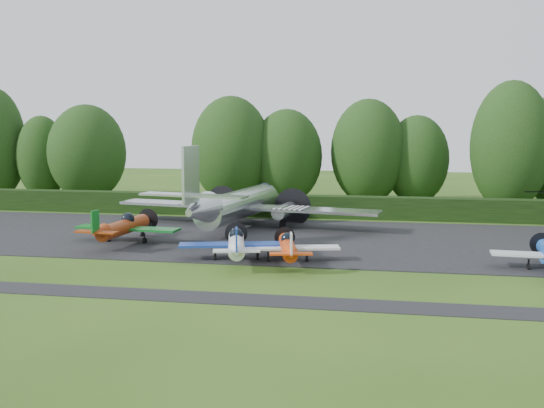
% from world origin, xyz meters
% --- Properties ---
extents(ground, '(160.00, 160.00, 0.00)m').
position_xyz_m(ground, '(0.00, 0.00, 0.00)').
color(ground, '#264814').
rests_on(ground, ground).
extents(apron, '(70.00, 18.00, 0.01)m').
position_xyz_m(apron, '(0.00, 10.00, 0.00)').
color(apron, black).
rests_on(apron, ground).
extents(taxiway_verge, '(70.00, 2.00, 0.00)m').
position_xyz_m(taxiway_verge, '(0.00, -6.00, 0.00)').
color(taxiway_verge, black).
rests_on(taxiway_verge, ground).
extents(hedgerow, '(90.00, 1.60, 2.00)m').
position_xyz_m(hedgerow, '(0.00, 21.00, 0.00)').
color(hedgerow, black).
rests_on(hedgerow, ground).
extents(transport_plane, '(22.48, 17.24, 7.20)m').
position_xyz_m(transport_plane, '(-4.34, 13.62, 2.01)').
color(transport_plane, silver).
rests_on(transport_plane, ground).
extents(light_plane_red, '(7.63, 8.02, 2.93)m').
position_xyz_m(light_plane_red, '(-10.89, 6.12, 1.22)').
color(light_plane_red, '#8F300D').
rests_on(light_plane_red, ground).
extents(light_plane_white, '(7.06, 7.43, 2.71)m').
position_xyz_m(light_plane_white, '(-1.78, 2.07, 1.13)').
color(light_plane_white, silver).
rests_on(light_plane_white, ground).
extents(light_plane_orange, '(6.39, 6.72, 2.46)m').
position_xyz_m(light_plane_orange, '(1.40, 2.12, 1.02)').
color(light_plane_orange, '#CF3C0C').
rests_on(light_plane_orange, ground).
extents(tree_0, '(8.53, 8.53, 10.67)m').
position_xyz_m(tree_0, '(-25.26, 29.35, 5.33)').
color(tree_0, black).
rests_on(tree_0, ground).
extents(tree_1, '(5.69, 5.69, 9.47)m').
position_xyz_m(tree_1, '(-31.31, 30.32, 4.72)').
color(tree_1, black).
rests_on(tree_1, ground).
extents(tree_2, '(8.49, 8.49, 11.47)m').
position_xyz_m(tree_2, '(-8.88, 29.66, 5.73)').
color(tree_2, black).
rests_on(tree_2, ground).
extents(tree_4, '(7.61, 7.61, 12.68)m').
position_xyz_m(tree_4, '(19.25, 28.58, 6.33)').
color(tree_4, black).
rests_on(tree_4, ground).
extents(tree_6, '(7.90, 7.90, 11.16)m').
position_xyz_m(tree_6, '(5.55, 31.78, 5.57)').
color(tree_6, black).
rests_on(tree_6, ground).
extents(tree_7, '(6.81, 6.81, 9.44)m').
position_xyz_m(tree_7, '(10.66, 32.80, 4.71)').
color(tree_7, black).
rests_on(tree_7, ground).
extents(tree_9, '(7.62, 7.62, 10.10)m').
position_xyz_m(tree_9, '(-3.04, 30.85, 5.04)').
color(tree_9, black).
rests_on(tree_9, ground).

